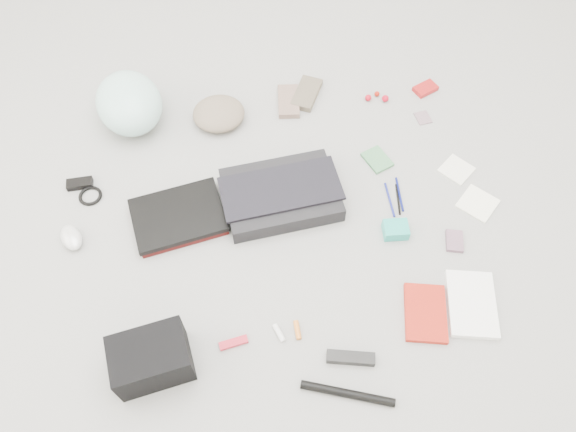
{
  "coord_description": "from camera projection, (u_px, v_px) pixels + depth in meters",
  "views": [
    {
      "loc": [
        -0.16,
        -1.04,
        1.73
      ],
      "look_at": [
        0.0,
        0.0,
        0.05
      ],
      "focal_mm": 35.0,
      "sensor_mm": 36.0,
      "label": 1
    }
  ],
  "objects": [
    {
      "name": "mitten_right",
      "position": [
        307.0,
        94.0,
        2.34
      ],
      "size": [
        0.16,
        0.2,
        0.03
      ],
      "primitive_type": "cube",
      "rotation": [
        0.0,
        0.0,
        -0.47
      ],
      "color": "brown",
      "rests_on": "ground_plane"
    },
    {
      "name": "multitool",
      "position": [
        234.0,
        343.0,
        1.78
      ],
      "size": [
        0.09,
        0.04,
        0.01
      ],
      "primitive_type": "cube",
      "rotation": [
        0.0,
        0.0,
        0.15
      ],
      "color": "#B31C2B",
      "rests_on": "ground_plane"
    },
    {
      "name": "notepad",
      "position": [
        377.0,
        160.0,
        2.17
      ],
      "size": [
        0.12,
        0.13,
        0.01
      ],
      "primitive_type": "cube",
      "rotation": [
        0.0,
        0.0,
        0.38
      ],
      "color": "#437D50",
      "rests_on": "ground_plane"
    },
    {
      "name": "lollipop_c",
      "position": [
        385.0,
        99.0,
        2.33
      ],
      "size": [
        0.03,
        0.03,
        0.03
      ],
      "primitive_type": "sphere",
      "rotation": [
        0.0,
        0.0,
        -0.19
      ],
      "color": "#B20A1E",
      "rests_on": "ground_plane"
    },
    {
      "name": "lollipop_a",
      "position": [
        368.0,
        98.0,
        2.33
      ],
      "size": [
        0.03,
        0.03,
        0.03
      ],
      "primitive_type": "sphere",
      "rotation": [
        0.0,
        0.0,
        0.27
      ],
      "color": "#B50D1D",
      "rests_on": "ground_plane"
    },
    {
      "name": "power_brick",
      "position": [
        80.0,
        184.0,
        2.1
      ],
      "size": [
        0.1,
        0.05,
        0.03
      ],
      "primitive_type": "cube",
      "rotation": [
        0.0,
        0.0,
        0.03
      ],
      "color": "black",
      "rests_on": "ground_plane"
    },
    {
      "name": "napkin_top",
      "position": [
        457.0,
        170.0,
        2.15
      ],
      "size": [
        0.15,
        0.15,
        0.01
      ],
      "primitive_type": "cube",
      "rotation": [
        0.0,
        0.0,
        0.69
      ],
      "color": "white",
      "rests_on": "ground_plane"
    },
    {
      "name": "stamp_sheet",
      "position": [
        423.0,
        118.0,
        2.29
      ],
      "size": [
        0.06,
        0.07,
        0.0
      ],
      "primitive_type": "cube",
      "rotation": [
        0.0,
        0.0,
        0.13
      ],
      "color": "gray",
      "rests_on": "ground_plane"
    },
    {
      "name": "bike_pump",
      "position": [
        347.0,
        394.0,
        1.69
      ],
      "size": [
        0.28,
        0.12,
        0.03
      ],
      "primitive_type": "cylinder",
      "rotation": [
        0.0,
        1.57,
        -0.35
      ],
      "color": "black",
      "rests_on": "ground_plane"
    },
    {
      "name": "mitten_left",
      "position": [
        288.0,
        101.0,
        2.32
      ],
      "size": [
        0.1,
        0.18,
        0.03
      ],
      "primitive_type": "cube",
      "rotation": [
        0.0,
        0.0,
        -0.11
      ],
      "color": "#836659",
      "rests_on": "ground_plane"
    },
    {
      "name": "altoids_tin",
      "position": [
        425.0,
        89.0,
        2.36
      ],
      "size": [
        0.11,
        0.09,
        0.02
      ],
      "primitive_type": "cube",
      "rotation": [
        0.0,
        0.0,
        0.42
      ],
      "color": "#AD1A1A",
      "rests_on": "ground_plane"
    },
    {
      "name": "pen_navy",
      "position": [
        400.0,
        194.0,
        2.08
      ],
      "size": [
        0.02,
        0.15,
        0.01
      ],
      "primitive_type": "cylinder",
      "rotation": [
        1.57,
        0.0,
        -0.08
      ],
      "color": "#0C135C",
      "rests_on": "ground_plane"
    },
    {
      "name": "pen_blue",
      "position": [
        390.0,
        200.0,
        2.07
      ],
      "size": [
        0.01,
        0.15,
        0.01
      ],
      "primitive_type": "cylinder",
      "rotation": [
        1.57,
        0.0,
        -0.01
      ],
      "color": "navy",
      "rests_on": "ground_plane"
    },
    {
      "name": "lollipop_b",
      "position": [
        377.0,
        94.0,
        2.35
      ],
      "size": [
        0.03,
        0.03,
        0.02
      ],
      "primitive_type": "sphere",
      "rotation": [
        0.0,
        0.0,
        0.35
      ],
      "color": "#A2160A",
      "rests_on": "ground_plane"
    },
    {
      "name": "accordion_wallet",
      "position": [
        396.0,
        230.0,
        1.98
      ],
      "size": [
        0.09,
        0.08,
        0.04
      ],
      "primitive_type": "cube",
      "rotation": [
        0.0,
        0.0,
        -0.08
      ],
      "color": "#24B5A5",
      "rests_on": "ground_plane"
    },
    {
      "name": "bike_helmet",
      "position": [
        129.0,
        103.0,
        2.2
      ],
      "size": [
        0.33,
        0.37,
        0.19
      ],
      "primitive_type": "ellipsoid",
      "rotation": [
        0.0,
        0.0,
        0.25
      ],
      "color": "#BAEFE8",
      "rests_on": "ground_plane"
    },
    {
      "name": "toiletry_tube_orange",
      "position": [
        297.0,
        330.0,
        1.8
      ],
      "size": [
        0.02,
        0.06,
        0.02
      ],
      "primitive_type": "cylinder",
      "rotation": [
        1.57,
        0.0,
        0.01
      ],
      "color": "orange",
      "rests_on": "ground_plane"
    },
    {
      "name": "u_lock",
      "position": [
        351.0,
        358.0,
        1.74
      ],
      "size": [
        0.15,
        0.07,
        0.03
      ],
      "primitive_type": "cube",
      "rotation": [
        0.0,
        0.0,
        -0.23
      ],
      "color": "black",
      "rests_on": "ground_plane"
    },
    {
      "name": "bag_flap",
      "position": [
        281.0,
        189.0,
        2.01
      ],
      "size": [
        0.45,
        0.23,
        0.01
      ],
      "primitive_type": "cube",
      "rotation": [
        0.0,
        0.0,
        0.09
      ],
      "color": "black",
      "rests_on": "messenger_bag"
    },
    {
      "name": "toiletry_tube_white",
      "position": [
        279.0,
        333.0,
        1.79
      ],
      "size": [
        0.04,
        0.06,
        0.02
      ],
      "primitive_type": "cylinder",
      "rotation": [
        1.57,
        0.0,
        0.33
      ],
      "color": "silver",
      "rests_on": "ground_plane"
    },
    {
      "name": "card_deck",
      "position": [
        454.0,
        241.0,
        1.97
      ],
      "size": [
        0.08,
        0.1,
        0.02
      ],
      "primitive_type": "cube",
      "rotation": [
        0.0,
        0.0,
        -0.27
      ],
      "color": "slate",
      "rests_on": "ground_plane"
    },
    {
      "name": "camera_bag",
      "position": [
        151.0,
        359.0,
        1.68
      ],
      "size": [
        0.25,
        0.19,
        0.15
      ],
      "primitive_type": "cube",
      "rotation": [
        0.0,
        0.0,
        0.16
      ],
      "color": "black",
      "rests_on": "ground_plane"
    },
    {
      "name": "pen_black",
      "position": [
        398.0,
        199.0,
        2.07
      ],
      "size": [
        0.03,
        0.13,
        0.01
      ],
      "primitive_type": "cylinder",
      "rotation": [
        1.57,
        0.0,
        -0.15
      ],
      "color": "black",
      "rests_on": "ground_plane"
    },
    {
      "name": "ground_plane",
      "position": [
        288.0,
        223.0,
        2.02
      ],
      "size": [
        4.0,
        4.0,
        0.0
      ],
      "primitive_type": "plane",
      "color": "gray"
    },
    {
      "name": "messenger_bag",
      "position": [
        281.0,
        195.0,
        2.05
      ],
      "size": [
        0.43,
        0.32,
        0.07
      ],
      "primitive_type": "cube",
      "rotation": [
        0.0,
        0.0,
        0.09
      ],
      "color": "black",
      "rests_on": "ground_plane"
    },
    {
      "name": "cable_coil",
      "position": [
        90.0,
        196.0,
        2.08
      ],
      "size": [
        0.11,
        0.11,
        0.01
      ],
      "primitive_type": "torus",
      "rotation": [
        0.0,
        0.0,
        -0.34
      ],
      "color": "black",
      "rests_on": "ground_plane"
    },
    {
      "name": "book_white",
      "position": [
        472.0,
        304.0,
        1.84
      ],
      "size": [
        0.2,
        0.26,
        0.02
      ],
      "primitive_type": "cube",
      "rotation": [
        0.0,
        0.0,
        -0.22
      ],
      "color": "white",
      "rests_on": "ground_plane"
    },
    {
      "name": "napkin_bottom",
      "position": [
        478.0,
        203.0,
        2.06
      ],
      "size": [
        0.17,
        0.17,
        0.01
      ],
      "primitive_type": "cube",
      "rotation": [
        0.0,
        0.0,
        0.76
      ],
      "color": "white",
      "rests_on": "ground_plane"
    },
    {
      "name": "mouse",
      "position": [
        71.0,
        237.0,
        1.97
      ],
      "size": [
        0.11,
        0.13,
        0.04
      ],
      "primitive_type": "ellipsoid",
      "rotation": [
        0.0,
        0.0,
        0.41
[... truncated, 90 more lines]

